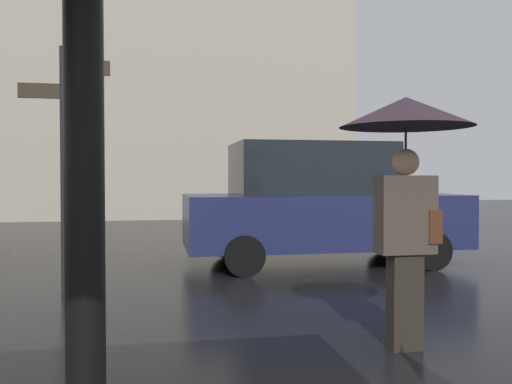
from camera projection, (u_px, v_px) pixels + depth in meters
pedestrian_with_umbrella at (406, 148)px, 4.54m from camera, size 1.11×1.11×2.11m
parked_car_right at (319, 204)px, 9.09m from camera, size 4.58×2.00×2.01m
street_signpost at (64, 145)px, 6.68m from camera, size 1.08×0.08×3.05m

